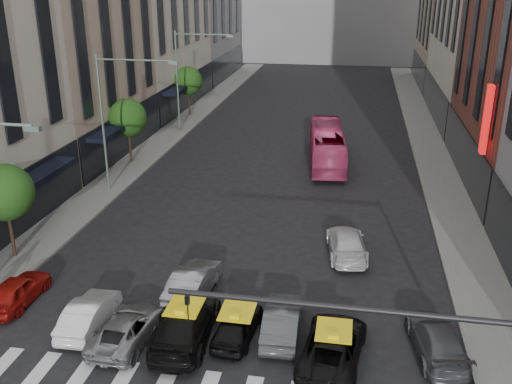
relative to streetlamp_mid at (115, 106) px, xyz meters
The scene contains 21 objects.
sidewalk_left 11.67m from the streetlamp_mid, 98.29° to the left, with size 3.00×96.00×0.15m, color slate.
sidewalk_right 24.46m from the streetlamp_mid, 24.90° to the left, with size 3.00×96.00×0.15m, color slate.
building_left_b 12.23m from the streetlamp_mid, 131.01° to the left, with size 8.00×16.00×24.00m, color tan.
tree_near 10.40m from the streetlamp_mid, 99.96° to the right, with size 2.88×2.88×4.95m.
tree_mid 6.65m from the streetlamp_mid, 106.32° to the left, with size 2.88×2.88×4.95m.
tree_far 22.18m from the streetlamp_mid, 94.56° to the left, with size 2.88×2.88×4.95m.
streetlamp_mid is the anchor object (origin of this frame).
streetlamp_far 16.00m from the streetlamp_mid, 90.00° to the left, with size 5.38×0.25×9.00m.
traffic_signal 27.53m from the streetlamp_mid, 49.82° to the right, with size 10.10×0.20×6.00m.
liberty_sign 22.64m from the streetlamp_mid, ahead, with size 0.30×0.70×4.00m.
car_red 14.91m from the streetlamp_mid, 86.53° to the right, with size 1.52×3.78×1.29m, color #9B120E.
car_white_front 16.72m from the streetlamp_mid, 72.23° to the right, with size 1.36×3.91×1.29m, color silver.
car_silver 17.93m from the streetlamp_mid, 66.78° to the right, with size 1.95×4.24×1.18m, color gray.
taxi_left 18.44m from the streetlamp_mid, 59.32° to the right, with size 2.12×5.22×1.51m, color black.
taxi_center 19.19m from the streetlamp_mid, 53.10° to the right, with size 1.45×3.60×1.23m, color black.
car_grey_mid 19.83m from the streetlamp_mid, 47.92° to the right, with size 1.42×4.06×1.34m, color #3A3D41.
taxi_right 22.16m from the streetlamp_mid, 46.06° to the right, with size 2.18×4.73×1.31m, color black.
car_grey_curb 24.34m from the streetlamp_mid, 37.41° to the right, with size 1.79×4.40×1.28m, color #45474D.
car_row2_left 15.47m from the streetlamp_mid, 54.74° to the right, with size 1.51×4.32×1.42m, color gray.
car_row2_right 17.36m from the streetlamp_mid, 23.51° to the right, with size 1.89×4.65×1.35m, color silver.
bus 16.45m from the streetlamp_mid, 33.60° to the left, with size 2.41×10.29×2.87m, color #D03D74.
Camera 1 is at (5.20, -13.84, 13.86)m, focal length 40.00 mm.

